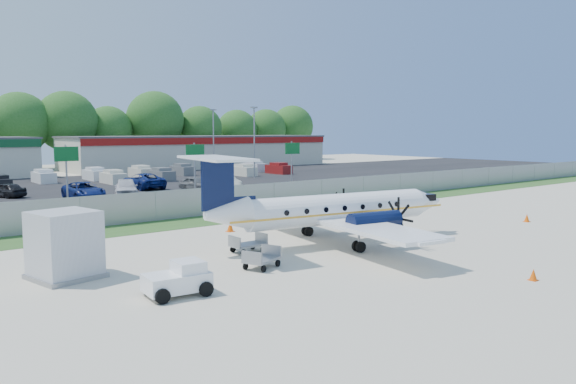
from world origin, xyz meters
TOP-DOWN VIEW (x-y plane):
  - ground at (0.00, 0.00)m, footprint 170.00×170.00m
  - grass_verge at (0.00, 12.00)m, footprint 170.00×4.00m
  - access_road at (0.00, 19.00)m, footprint 170.00×8.00m
  - parking_lot at (0.00, 40.00)m, footprint 170.00×32.00m
  - perimeter_fence at (0.00, 14.00)m, footprint 120.00×0.06m
  - building_east at (26.00, 61.98)m, footprint 44.40×12.40m
  - sign_left at (-8.00, 22.91)m, footprint 1.80×0.26m
  - sign_mid at (3.00, 22.91)m, footprint 1.80×0.26m
  - sign_right at (14.00, 22.91)m, footprint 1.80×0.26m
  - light_pole_ne at (20.00, 38.00)m, footprint 0.90×0.35m
  - light_pole_se at (20.00, 48.00)m, footprint 0.90×0.35m
  - tree_line at (0.00, 74.00)m, footprint 112.00×6.00m
  - aircraft at (-0.86, 1.06)m, footprint 15.70×15.41m
  - pushback_tug at (-11.87, -2.47)m, footprint 2.43×1.84m
  - baggage_cart_near at (-5.74, 1.99)m, footprint 1.72×1.06m
  - baggage_cart_far at (-7.10, -1.05)m, footprint 1.96×1.58m
  - service_container at (-14.40, 2.63)m, footprint 2.94×2.94m
  - cone_nose at (14.16, -1.79)m, footprint 0.38×0.38m
  - cone_port_wing at (0.30, -9.59)m, footprint 0.34×0.34m
  - cone_starboard_wing at (-3.29, 7.46)m, footprint 0.44×0.44m
  - road_car_mid at (2.92, 19.87)m, footprint 4.86×2.95m
  - road_car_east at (23.74, 18.37)m, footprint 4.17×1.59m
  - parked_car_b at (-4.60, 29.49)m, footprint 2.60×5.45m
  - parked_car_c at (-1.11, 28.44)m, footprint 3.72×5.44m
  - parked_car_d at (6.66, 29.20)m, footprint 2.46×4.47m
  - parked_car_e at (10.68, 29.83)m, footprint 1.59×4.12m
  - parked_car_f at (-9.78, 34.90)m, footprint 3.12×4.33m
  - parked_car_g at (3.24, 34.44)m, footprint 2.91×6.02m
  - far_parking_rows at (0.00, 45.00)m, footprint 56.00×10.00m

SIDE VIEW (x-z plane):
  - ground at x=0.00m, z-range 0.00..0.00m
  - tree_line at x=0.00m, z-range -7.00..7.00m
  - road_car_mid at x=2.92m, z-range -0.66..0.66m
  - road_car_east at x=23.74m, z-range -0.68..0.68m
  - parked_car_b at x=-4.60m, z-range -0.75..0.75m
  - parked_car_c at x=-1.11m, z-range -0.86..0.86m
  - parked_car_d at x=6.66m, z-range -0.72..0.72m
  - parked_car_e at x=10.68m, z-range -0.67..0.67m
  - parked_car_f at x=-9.78m, z-range -0.69..0.69m
  - parked_car_g at x=3.24m, z-range -0.83..0.83m
  - far_parking_rows at x=0.00m, z-range -0.80..0.80m
  - grass_verge at x=0.00m, z-range 0.00..0.02m
  - access_road at x=0.00m, z-range 0.00..0.02m
  - parking_lot at x=0.00m, z-range 0.00..0.02m
  - cone_port_wing at x=0.30m, z-range -0.01..0.47m
  - cone_nose at x=14.16m, z-range -0.01..0.52m
  - cone_starboard_wing at x=-3.29m, z-range -0.02..0.60m
  - baggage_cart_far at x=-7.10m, z-range -0.03..0.86m
  - baggage_cart_near at x=-5.74m, z-range -0.03..0.87m
  - pushback_tug at x=-11.87m, z-range -0.03..1.22m
  - perimeter_fence at x=0.00m, z-range 0.01..2.00m
  - service_container at x=-14.40m, z-range -0.09..2.68m
  - aircraft at x=-0.86m, z-range -0.55..4.25m
  - building_east at x=26.00m, z-range 0.01..5.25m
  - sign_left at x=-8.00m, z-range 1.11..6.11m
  - sign_mid at x=3.00m, z-range 1.11..6.11m
  - sign_right at x=14.00m, z-range 1.11..6.11m
  - light_pole_ne at x=20.00m, z-range 0.69..9.78m
  - light_pole_se at x=20.00m, z-range 0.69..9.78m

